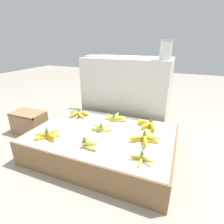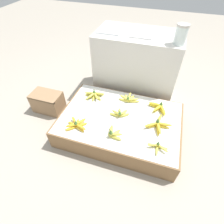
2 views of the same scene
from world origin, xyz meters
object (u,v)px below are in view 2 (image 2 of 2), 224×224
at_px(banana_bunch_back_left, 94,95).
at_px(banana_bunch_front_midleft, 113,133).
at_px(banana_bunch_back_midright, 159,107).
at_px(banana_bunch_middle_midright, 158,125).
at_px(foam_tray_white, 142,35).
at_px(banana_bunch_front_midright, 158,147).
at_px(banana_bunch_middle_midleft, 120,113).
at_px(glass_jar, 181,34).
at_px(banana_bunch_back_midleft, 129,99).
at_px(wooden_crate, 48,102).
at_px(banana_bunch_front_left, 77,125).

bearing_deg(banana_bunch_back_left, banana_bunch_front_midleft, -51.05).
bearing_deg(banana_bunch_front_midleft, banana_bunch_back_midright, 53.15).
bearing_deg(banana_bunch_middle_midright, banana_bunch_back_midright, 95.27).
distance_m(banana_bunch_front_midleft, foam_tray_white, 1.12).
xyz_separation_m(banana_bunch_front_midright, foam_tray_white, (-0.41, 0.98, 0.58)).
xyz_separation_m(banana_bunch_front_midleft, banana_bunch_back_midright, (0.37, 0.50, 0.00)).
bearing_deg(banana_bunch_front_midright, banana_bunch_middle_midleft, 146.22).
bearing_deg(banana_bunch_front_midright, glass_jar, 90.68).
xyz_separation_m(banana_bunch_front_midleft, foam_tray_white, (0.02, 0.97, 0.57)).
relative_size(banana_bunch_middle_midright, banana_bunch_back_midleft, 1.07).
bearing_deg(foam_tray_white, wooden_crate, -147.11).
distance_m(banana_bunch_middle_midleft, foam_tray_white, 0.89).
bearing_deg(banana_bunch_middle_midright, wooden_crate, 176.54).
bearing_deg(banana_bunch_middle_midright, banana_bunch_middle_midleft, 175.00).
relative_size(banana_bunch_middle_midleft, foam_tray_white, 0.86).
bearing_deg(banana_bunch_back_midright, banana_bunch_front_left, -146.27).
distance_m(glass_jar, foam_tray_white, 0.42).
xyz_separation_m(banana_bunch_front_left, banana_bunch_middle_midright, (0.78, 0.25, 0.00)).
xyz_separation_m(banana_bunch_back_left, banana_bunch_back_midright, (0.76, 0.02, 0.00)).
xyz_separation_m(banana_bunch_middle_midright, foam_tray_white, (-0.38, 0.72, 0.57)).
xyz_separation_m(banana_bunch_front_midright, banana_bunch_middle_midleft, (-0.44, 0.30, 0.01)).
bearing_deg(wooden_crate, banana_bunch_front_midleft, -18.62).
height_order(wooden_crate, banana_bunch_back_midright, banana_bunch_back_midright).
height_order(banana_bunch_back_left, glass_jar, glass_jar).
relative_size(banana_bunch_front_left, banana_bunch_back_midleft, 0.91).
height_order(wooden_crate, banana_bunch_front_midright, banana_bunch_front_midright).
bearing_deg(banana_bunch_middle_midright, glass_jar, 87.96).
relative_size(wooden_crate, banana_bunch_front_midright, 1.88).
xyz_separation_m(banana_bunch_front_left, banana_bunch_back_midright, (0.76, 0.51, 0.00)).
height_order(banana_bunch_back_midleft, banana_bunch_back_midright, banana_bunch_back_midright).
bearing_deg(foam_tray_white, banana_bunch_middle_midleft, -92.94).
bearing_deg(foam_tray_white, banana_bunch_front_midright, -67.46).
bearing_deg(banana_bunch_front_midleft, banana_bunch_front_left, -178.94).
distance_m(wooden_crate, foam_tray_white, 1.38).
bearing_deg(banana_bunch_back_midleft, glass_jar, 40.15).
bearing_deg(glass_jar, banana_bunch_middle_midleft, -125.74).
relative_size(wooden_crate, glass_jar, 1.88).
relative_size(wooden_crate, banana_bunch_middle_midleft, 1.69).
height_order(banana_bunch_back_midright, foam_tray_white, foam_tray_white).
distance_m(wooden_crate, banana_bunch_middle_midright, 1.38).
xyz_separation_m(banana_bunch_middle_midleft, banana_bunch_back_left, (-0.38, 0.20, -0.00)).
distance_m(banana_bunch_front_left, banana_bunch_middle_midright, 0.82).
distance_m(banana_bunch_middle_midleft, banana_bunch_back_midright, 0.44).
distance_m(banana_bunch_front_midleft, banana_bunch_middle_midleft, 0.28).
relative_size(banana_bunch_back_left, glass_jar, 1.27).
relative_size(banana_bunch_middle_midright, banana_bunch_back_midright, 1.26).
bearing_deg(banana_bunch_front_midright, banana_bunch_back_midright, 96.29).
xyz_separation_m(banana_bunch_front_left, banana_bunch_back_midleft, (0.40, 0.55, -0.00)).
height_order(banana_bunch_middle_midleft, banana_bunch_back_left, same).
height_order(banana_bunch_back_midright, glass_jar, glass_jar).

